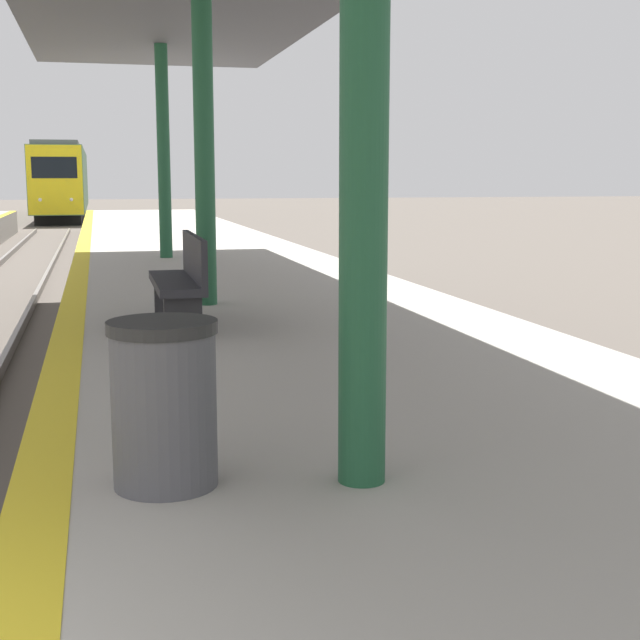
# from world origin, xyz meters

# --- Properties ---
(train) EXTENTS (2.70, 22.41, 4.26)m
(train) POSITION_xyz_m (0.00, 55.36, 2.17)
(train) COLOR black
(train) RESTS_ON ground
(trash_bin) EXTENTS (0.53, 0.53, 0.82)m
(trash_bin) POSITION_xyz_m (2.25, 2.46, 1.36)
(trash_bin) COLOR #4C4C51
(trash_bin) RESTS_ON platform_right
(bench) EXTENTS (0.44, 1.80, 0.92)m
(bench) POSITION_xyz_m (2.78, 7.21, 1.44)
(bench) COLOR #28282D
(bench) RESTS_ON platform_right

